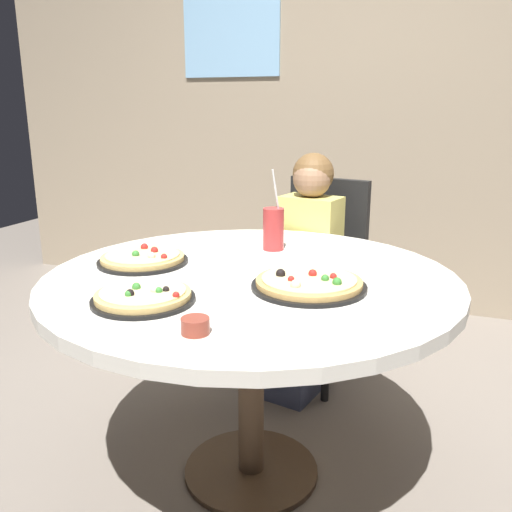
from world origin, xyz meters
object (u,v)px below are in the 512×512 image
Objects in this scene: chair_wooden at (319,268)px; sauce_bowl at (195,326)px; pizza_cheese at (143,259)px; soda_cup at (273,229)px; dining_table at (251,299)px; diner_child at (302,287)px; pizza_veggie at (309,283)px; pizza_pepperoni at (143,296)px.

chair_wooden is 1.38m from sauce_bowl.
pizza_cheese is 0.66m from sauce_bowl.
soda_cup reaches higher than chair_wooden.
soda_cup reaches higher than dining_table.
soda_cup reaches higher than pizza_cheese.
chair_wooden is 13.57× the size of sauce_bowl.
pizza_veggie is (0.23, -0.76, 0.28)m from diner_child.
diner_child is at bearing 91.23° from dining_table.
soda_cup is 0.83m from sauce_bowl.
dining_table is at bearing -91.18° from chair_wooden.
chair_wooden is at bearing 101.74° from pizza_veggie.
sauce_bowl is (0.08, -0.82, -0.06)m from soda_cup.
pizza_veggie is at bearing 68.06° from sauce_bowl.
diner_child reaches higher than pizza_pepperoni.
chair_wooden is (0.02, 0.87, -0.14)m from dining_table.
pizza_veggie is (0.21, -0.07, 0.10)m from dining_table.
dining_table is at bearing 161.92° from pizza_veggie.
pizza_veggie is at bearing 34.02° from pizza_pepperoni.
soda_cup is 4.38× the size of sauce_bowl.
soda_cup is (-0.05, -0.54, 0.30)m from chair_wooden.
soda_cup reaches higher than pizza_pepperoni.
pizza_pepperoni is 4.17× the size of sauce_bowl.
dining_table is 4.38× the size of soda_cup.
diner_child is 0.85m from pizza_veggie.
pizza_cheese is at bearing -115.50° from chair_wooden.
dining_table is 0.41m from pizza_pepperoni.
soda_cup is at bearing 121.64° from pizza_veggie.
diner_child is 0.85m from pizza_cheese.
chair_wooden is 3.10× the size of soda_cup.
diner_child is (-0.03, -0.18, -0.05)m from chair_wooden.
diner_child is at bearing 92.85° from sauce_bowl.
soda_cup is (0.16, 0.67, 0.06)m from pizza_pepperoni.
diner_child is 1.22m from sauce_bowl.
chair_wooden is 1.00m from pizza_cheese.
diner_child reaches higher than pizza_cheese.
diner_child reaches higher than dining_table.
chair_wooden is at bearing 88.82° from dining_table.
dining_table is 4.60× the size of pizza_pepperoni.
chair_wooden reaches higher than pizza_veggie.
pizza_cheese is 0.40m from pizza_pepperoni.
pizza_veggie is 4.98× the size of sauce_bowl.
diner_child is 3.53× the size of soda_cup.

